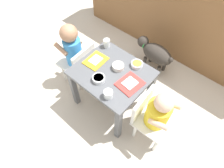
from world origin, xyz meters
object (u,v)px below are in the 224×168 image
at_px(seated_child_right, 156,113).
at_px(veggie_bowl_far, 99,78).
at_px(food_tray_right, 130,84).
at_px(seated_child_left, 74,50).
at_px(dog, 155,53).
at_px(dining_table, 112,79).
at_px(veggie_bowl_near, 137,64).
at_px(cereal_bowl_left_side, 118,66).
at_px(water_cup_right, 108,94).
at_px(food_tray_left, 96,60).
at_px(water_cup_left, 107,44).

height_order(seated_child_right, veggie_bowl_far, seated_child_right).
relative_size(food_tray_right, veggie_bowl_far, 2.04).
bearing_deg(seated_child_left, food_tray_right, 0.55).
distance_m(seated_child_left, food_tray_right, 0.63).
xyz_separation_m(dog, food_tray_right, (0.15, -0.64, 0.25)).
bearing_deg(food_tray_right, dog, 102.87).
bearing_deg(dining_table, veggie_bowl_near, 59.02).
xyz_separation_m(food_tray_right, cereal_bowl_left_side, (-0.17, 0.06, 0.01)).
relative_size(dog, water_cup_right, 6.72).
height_order(seated_child_right, water_cup_right, seated_child_right).
relative_size(seated_child_right, dog, 1.36).
xyz_separation_m(food_tray_left, water_cup_right, (0.31, -0.19, 0.02)).
bearing_deg(seated_child_left, water_cup_left, 40.93).
height_order(dining_table, cereal_bowl_left_side, cereal_bowl_left_side).
bearing_deg(veggie_bowl_near, food_tray_left, -147.69).
bearing_deg(veggie_bowl_far, food_tray_right, 31.89).
distance_m(seated_child_right, water_cup_left, 0.71).
bearing_deg(seated_child_right, food_tray_right, 175.87).
distance_m(dining_table, water_cup_left, 0.32).
relative_size(food_tray_left, veggie_bowl_near, 1.97).
relative_size(seated_child_left, water_cup_right, 10.14).
bearing_deg(seated_child_right, veggie_bowl_near, 149.61).
distance_m(food_tray_right, veggie_bowl_far, 0.24).
relative_size(dog, veggie_bowl_far, 4.60).
relative_size(food_tray_left, water_cup_right, 2.85).
bearing_deg(food_tray_left, dining_table, 0.50).
bearing_deg(food_tray_right, dining_table, 179.50).
height_order(seated_child_left, food_tray_right, seated_child_left).
distance_m(food_tray_right, water_cup_right, 0.19).
height_order(food_tray_right, cereal_bowl_left_side, cereal_bowl_left_side).
xyz_separation_m(food_tray_left, veggie_bowl_near, (0.28, 0.18, 0.01)).
distance_m(seated_child_right, food_tray_left, 0.63).
xyz_separation_m(food_tray_right, water_cup_right, (-0.05, -0.19, 0.02)).
height_order(seated_child_right, veggie_bowl_near, seated_child_right).
relative_size(dining_table, seated_child_left, 0.86).
bearing_deg(dog, cereal_bowl_left_side, -91.91).
bearing_deg(seated_child_left, veggie_bowl_far, -15.55).
bearing_deg(food_tray_right, water_cup_right, -104.54).
bearing_deg(water_cup_left, dining_table, -39.71).
bearing_deg(seated_child_right, water_cup_right, -152.36).
bearing_deg(food_tray_right, veggie_bowl_far, -148.11).
height_order(dining_table, veggie_bowl_far, veggie_bowl_far).
relative_size(food_tray_right, water_cup_right, 2.97).
distance_m(water_cup_left, veggie_bowl_far, 0.37).
height_order(dog, veggie_bowl_far, veggie_bowl_far).
distance_m(dining_table, cereal_bowl_left_side, 0.12).
height_order(water_cup_right, veggie_bowl_near, water_cup_right).
relative_size(veggie_bowl_far, veggie_bowl_near, 1.01).
xyz_separation_m(dog, veggie_bowl_far, (-0.05, -0.77, 0.27)).
relative_size(dining_table, water_cup_left, 7.77).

